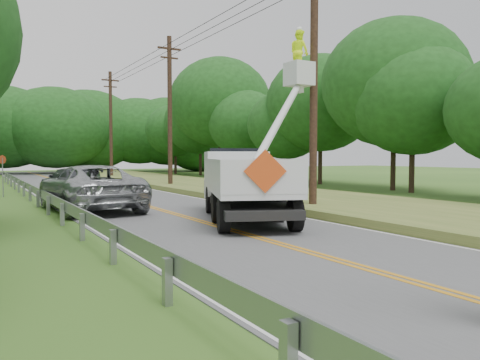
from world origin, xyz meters
TOP-DOWN VIEW (x-y plane):
  - ground at (0.00, 0.00)m, footprint 140.00×140.00m
  - road at (0.00, 14.00)m, footprint 7.20×96.00m
  - guardrail at (-4.02, 14.91)m, footprint 0.18×48.00m
  - utility_poles at (5.00, 17.02)m, footprint 1.60×43.30m
  - tall_grass_verge at (7.10, 14.00)m, footprint 7.00×96.00m
  - treeline_right at (15.63, 24.61)m, footprint 10.85×52.54m
  - treeline_horizon at (0.10, 56.13)m, footprint 57.95×15.01m
  - bucket_truck at (2.04, 9.12)m, footprint 5.60×7.37m
  - suv_silver at (-2.46, 13.65)m, footprint 3.26×6.58m
  - suv_darkgrey at (-1.64, 22.46)m, footprint 2.92×5.33m
  - stop_sign_permanent at (-5.08, 22.08)m, footprint 0.39×0.30m

SIDE VIEW (x-z plane):
  - ground at x=0.00m, z-range 0.00..0.00m
  - road at x=0.00m, z-range 0.00..0.02m
  - tall_grass_verge at x=7.10m, z-range 0.00..0.30m
  - guardrail at x=-4.02m, z-range 0.17..0.94m
  - suv_darkgrey at x=-1.64m, z-range 0.02..1.48m
  - suv_silver at x=-2.46m, z-range 0.02..1.81m
  - stop_sign_permanent at x=-5.08m, z-range 0.33..2.53m
  - bucket_truck at x=2.04m, z-range -1.87..4.99m
  - utility_poles at x=5.00m, z-range 0.27..10.27m
  - treeline_horizon at x=0.10m, z-range -0.17..11.17m
  - treeline_right at x=15.63m, z-range 0.19..12.06m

